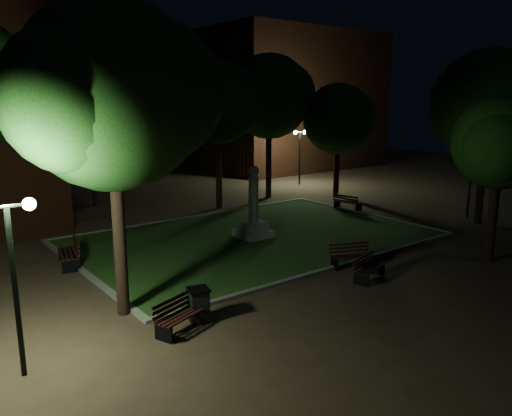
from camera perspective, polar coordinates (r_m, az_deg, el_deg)
The scene contains 22 objects.
ground at distance 20.87m, azimuth 3.06°, elevation -4.66°, with size 80.00×80.00×0.00m, color #4B3626.
lawn at distance 22.35m, azimuth -0.29°, elevation -3.39°, with size 15.00×10.00×0.08m, color #28501A.
lawn_kerb at distance 22.34m, azimuth -0.29°, elevation -3.34°, with size 15.40×10.40×0.12m.
monument at distance 22.12m, azimuth -0.29°, elevation -1.10°, with size 1.40×1.40×3.20m.
building_far at distance 46.88m, azimuth 3.89°, elevation 12.12°, with size 16.00×10.00×12.00m, color #4C2113.
tree_west at distance 14.06m, azimuth -15.77°, elevation 12.30°, with size 6.28×5.13×8.75m.
tree_north_wl at distance 27.32m, azimuth -16.43°, elevation 12.05°, with size 5.34×4.36×8.39m.
tree_north_er at distance 28.19m, azimuth -4.21°, elevation 11.99°, with size 5.73×4.68×8.30m.
tree_ne at distance 32.30m, azimuth 9.52°, elevation 10.00°, with size 5.48×4.47×7.13m.
tree_east at distance 26.86m, azimuth 25.18°, elevation 10.49°, with size 6.65×5.43×8.49m.
tree_se at distance 20.44m, azimuth 26.23°, elevation 6.72°, with size 4.20×3.43×6.26m.
tree_far_north at distance 30.12m, azimuth -18.33°, elevation 11.34°, with size 5.16×4.21×8.02m.
tree_extra at distance 31.31m, azimuth 1.69°, elevation 12.63°, with size 6.35×5.18×8.88m.
lamppost_sw at distance 11.86m, azimuth -26.17°, elevation -4.71°, with size 1.18×0.28×4.01m.
lamppost_se at distance 28.16m, azimuth 23.45°, elevation 4.80°, with size 1.18×0.28×4.11m.
lamppost_ne at distance 36.48m, azimuth 5.04°, elevation 7.06°, with size 1.18×0.28×3.94m.
bench_near_left at distance 18.86m, azimuth 10.81°, elevation -5.41°, with size 1.67×1.11×0.87m.
bench_near_right at distance 17.67m, azimuth 12.69°, elevation -6.78°, with size 1.60×0.91×0.83m.
bench_west_near at distance 13.77m, azimuth -8.64°, elevation -12.02°, with size 1.75×1.10×0.91m.
bench_left_side at distance 19.84m, azimuth -20.43°, elevation -4.91°, with size 1.02×1.92×1.00m.
bench_right_side at distance 28.36m, azimuth 10.38°, elevation 0.57°, with size 0.81×1.70×0.90m.
trash_bin at distance 14.18m, azimuth -6.55°, elevation -10.93°, with size 0.70×0.70×0.98m.
Camera 1 is at (-13.08, -15.10, 6.04)m, focal length 35.00 mm.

